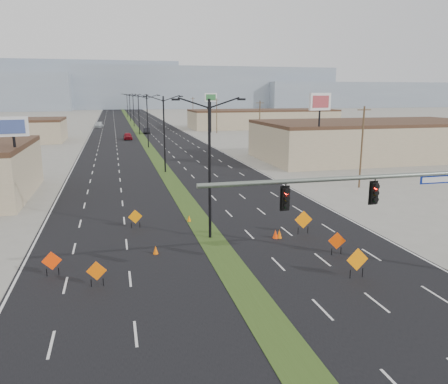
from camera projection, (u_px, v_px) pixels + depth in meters
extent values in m
plane|color=gray|center=(264.00, 317.00, 20.66)|extent=(600.00, 600.00, 0.00)
cube|color=black|center=(139.00, 133.00, 115.21)|extent=(25.00, 400.00, 0.02)
cube|color=#32491A|center=(139.00, 133.00, 115.21)|extent=(2.00, 400.00, 0.04)
cube|color=tan|center=(371.00, 141.00, 70.70)|extent=(36.00, 18.00, 5.50)
cube|color=tan|center=(263.00, 119.00, 133.17)|extent=(44.00, 16.00, 5.00)
cube|color=#818EA0|center=(178.00, 88.00, 310.75)|extent=(220.00, 50.00, 28.00)
cube|color=#818EA0|center=(361.00, 95.00, 335.79)|extent=(160.00, 50.00, 18.00)
cube|color=#818EA0|center=(77.00, 85.00, 312.52)|extent=(140.00, 50.00, 32.00)
cylinder|color=slate|center=(350.00, 178.00, 22.43)|extent=(16.00, 0.24, 0.24)
cube|color=navy|center=(435.00, 180.00, 23.73)|extent=(1.90, 0.04, 0.45)
cube|color=black|center=(285.00, 199.00, 21.80)|extent=(0.50, 0.28, 1.30)
sphere|color=#FF0C05|center=(287.00, 193.00, 21.57)|extent=(0.22, 0.22, 0.22)
cube|color=black|center=(374.00, 193.00, 22.99)|extent=(0.50, 0.28, 1.30)
sphere|color=#FF0C05|center=(376.00, 187.00, 22.76)|extent=(0.22, 0.22, 0.22)
cylinder|color=black|center=(210.00, 171.00, 30.89)|extent=(0.20, 0.20, 10.00)
cube|color=black|center=(176.00, 100.00, 29.25)|extent=(0.55, 0.24, 0.14)
cube|color=black|center=(241.00, 99.00, 30.35)|extent=(0.55, 0.24, 0.14)
cylinder|color=black|center=(164.00, 135.00, 57.37)|extent=(0.20, 0.20, 10.00)
cube|color=black|center=(145.00, 96.00, 55.72)|extent=(0.55, 0.24, 0.14)
cube|color=black|center=(181.00, 96.00, 56.82)|extent=(0.55, 0.24, 0.14)
cylinder|color=black|center=(148.00, 122.00, 83.84)|extent=(0.20, 0.20, 10.00)
cube|color=black|center=(134.00, 95.00, 82.20)|extent=(0.55, 0.24, 0.14)
cube|color=black|center=(159.00, 95.00, 83.29)|extent=(0.55, 0.24, 0.14)
cylinder|color=black|center=(139.00, 115.00, 110.32)|extent=(0.20, 0.20, 10.00)
cube|color=black|center=(129.00, 95.00, 108.67)|extent=(0.55, 0.24, 0.14)
cube|color=black|center=(147.00, 95.00, 109.77)|extent=(0.55, 0.24, 0.14)
cylinder|color=black|center=(134.00, 111.00, 136.79)|extent=(0.20, 0.20, 10.00)
cube|color=black|center=(125.00, 94.00, 135.15)|extent=(0.55, 0.24, 0.14)
cube|color=black|center=(140.00, 94.00, 136.24)|extent=(0.55, 0.24, 0.14)
cylinder|color=black|center=(130.00, 108.00, 163.27)|extent=(0.20, 0.20, 10.00)
cube|color=black|center=(123.00, 94.00, 161.62)|extent=(0.55, 0.24, 0.14)
cube|color=black|center=(136.00, 94.00, 162.72)|extent=(0.55, 0.24, 0.14)
cylinder|color=black|center=(127.00, 106.00, 189.74)|extent=(0.20, 0.20, 10.00)
cube|color=black|center=(121.00, 94.00, 188.09)|extent=(0.55, 0.24, 0.14)
cube|color=black|center=(132.00, 94.00, 189.19)|extent=(0.55, 0.24, 0.14)
cylinder|color=#4C3823|center=(362.00, 148.00, 48.07)|extent=(0.20, 0.20, 9.00)
cube|color=#4C3823|center=(364.00, 110.00, 47.16)|extent=(1.60, 0.10, 0.10)
cylinder|color=#4C3823|center=(260.00, 125.00, 81.16)|extent=(0.20, 0.20, 9.00)
cube|color=#4C3823|center=(260.00, 103.00, 80.25)|extent=(1.60, 0.10, 0.10)
cylinder|color=#4C3823|center=(217.00, 116.00, 114.25)|extent=(0.20, 0.20, 9.00)
cube|color=#4C3823|center=(217.00, 100.00, 113.34)|extent=(1.60, 0.10, 0.10)
cylinder|color=#4C3823|center=(193.00, 111.00, 147.35)|extent=(0.20, 0.20, 9.00)
cube|color=#4C3823|center=(193.00, 98.00, 146.44)|extent=(1.60, 0.10, 0.10)
imported|color=maroon|center=(128.00, 136.00, 99.25)|extent=(1.92, 4.70, 1.60)
imported|color=black|center=(147.00, 131.00, 114.26)|extent=(2.01, 4.71, 1.51)
imported|color=silver|center=(99.00, 125.00, 134.40)|extent=(2.87, 5.79, 1.62)
cube|color=#FF3B05|center=(52.00, 261.00, 25.16)|extent=(1.12, 0.13, 1.12)
cylinder|color=black|center=(47.00, 273.00, 25.24)|extent=(0.05, 0.05, 0.46)
cylinder|color=black|center=(59.00, 271.00, 25.39)|extent=(0.05, 0.05, 0.46)
cube|color=#F36105|center=(96.00, 271.00, 23.77)|extent=(1.10, 0.13, 1.10)
cylinder|color=black|center=(91.00, 283.00, 23.85)|extent=(0.05, 0.05, 0.46)
cylinder|color=black|center=(103.00, 282.00, 24.00)|extent=(0.05, 0.05, 0.46)
cube|color=orange|center=(135.00, 217.00, 34.16)|extent=(1.11, 0.16, 1.11)
cylinder|color=black|center=(131.00, 225.00, 34.23)|extent=(0.05, 0.05, 0.46)
cylinder|color=black|center=(140.00, 225.00, 34.39)|extent=(0.05, 0.05, 0.46)
cube|color=orange|center=(357.00, 259.00, 24.82)|extent=(1.35, 0.05, 1.35)
cylinder|color=black|center=(350.00, 274.00, 24.91)|extent=(0.05, 0.05, 0.56)
cylinder|color=black|center=(363.00, 273.00, 25.10)|extent=(0.05, 0.05, 0.56)
cube|color=orange|center=(303.00, 220.00, 32.64)|extent=(1.35, 0.23, 1.35)
cylinder|color=black|center=(298.00, 231.00, 32.73)|extent=(0.05, 0.05, 0.56)
cylinder|color=black|center=(308.00, 230.00, 32.92)|extent=(0.05, 0.05, 0.56)
cube|color=#E94304|center=(337.00, 241.00, 28.48)|extent=(1.12, 0.33, 1.15)
cylinder|color=black|center=(332.00, 252.00, 28.56)|extent=(0.05, 0.05, 0.48)
cylinder|color=black|center=(341.00, 251.00, 28.72)|extent=(0.05, 0.05, 0.48)
cone|color=#E55C04|center=(156.00, 250.00, 28.70)|extent=(0.36, 0.36, 0.59)
cone|color=#E66204|center=(279.00, 234.00, 31.86)|extent=(0.51, 0.51, 0.66)
cone|color=#FF3D05|center=(275.00, 234.00, 31.80)|extent=(0.43, 0.43, 0.67)
cone|color=orange|center=(189.00, 219.00, 35.91)|extent=(0.39, 0.39, 0.57)
cylinder|color=black|center=(17.00, 169.00, 40.72)|extent=(0.24, 0.24, 6.84)
cube|color=white|center=(13.00, 127.00, 39.84)|extent=(2.72, 0.77, 1.80)
cube|color=#3B4E8E|center=(12.00, 127.00, 39.65)|extent=(2.14, 0.39, 1.26)
cylinder|color=black|center=(318.00, 139.00, 58.71)|extent=(0.24, 0.24, 8.58)
cube|color=white|center=(320.00, 102.00, 57.61)|extent=(3.37, 1.15, 2.26)
cube|color=#A8383F|center=(321.00, 102.00, 57.42)|extent=(2.64, 0.70, 1.58)
cylinder|color=black|center=(211.00, 116.00, 116.89)|extent=(0.24, 0.24, 8.58)
cube|color=white|center=(211.00, 97.00, 115.79)|extent=(3.40, 0.68, 2.26)
cube|color=#2D7139|center=(211.00, 97.00, 115.60)|extent=(2.70, 0.31, 1.58)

